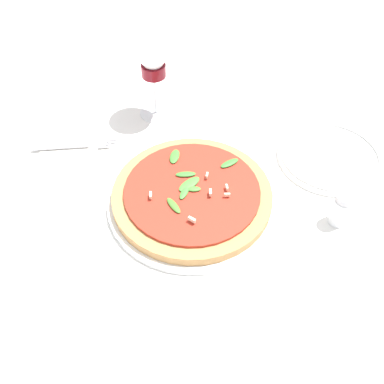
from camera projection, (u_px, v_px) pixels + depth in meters
ground_plane at (178, 191)px, 0.84m from camera, size 6.00×6.00×0.00m
pizza_arugula_main at (192, 197)px, 0.80m from camera, size 0.31×0.31×0.05m
wine_glass at (153, 64)px, 0.90m from camera, size 0.09×0.09×0.16m
napkin at (75, 147)px, 0.91m from camera, size 0.14×0.10×0.01m
fork at (78, 145)px, 0.91m from camera, size 0.19×0.06×0.00m
side_plate_white at (330, 156)px, 0.89m from camera, size 0.21×0.21×0.02m
shaker_pepper at (341, 209)px, 0.76m from camera, size 0.03×0.03×0.07m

